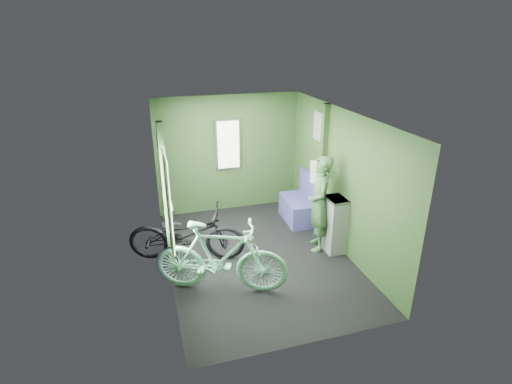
{
  "coord_description": "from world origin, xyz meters",
  "views": [
    {
      "loc": [
        -1.62,
        -5.33,
        3.43
      ],
      "look_at": [
        0.0,
        0.1,
        1.1
      ],
      "focal_mm": 28.0,
      "sensor_mm": 36.0,
      "label": 1
    }
  ],
  "objects_px": {
    "bicycle_mint": "(222,292)",
    "bench_seat": "(299,207)",
    "bicycle_black": "(188,260)",
    "waste_box": "(335,225)",
    "passenger": "(320,204)"
  },
  "relations": [
    {
      "from": "passenger",
      "to": "bench_seat",
      "type": "height_order",
      "value": "passenger"
    },
    {
      "from": "bicycle_black",
      "to": "bicycle_mint",
      "type": "relative_size",
      "value": 0.98
    },
    {
      "from": "bicycle_mint",
      "to": "bench_seat",
      "type": "distance_m",
      "value": 2.63
    },
    {
      "from": "bicycle_black",
      "to": "passenger",
      "type": "xyz_separation_m",
      "value": [
        2.14,
        -0.22,
        0.8
      ]
    },
    {
      "from": "bicycle_black",
      "to": "waste_box",
      "type": "relative_size",
      "value": 1.93
    },
    {
      "from": "bicycle_mint",
      "to": "passenger",
      "type": "bearing_deg",
      "value": -44.85
    },
    {
      "from": "passenger",
      "to": "waste_box",
      "type": "bearing_deg",
      "value": 69.55
    },
    {
      "from": "passenger",
      "to": "bench_seat",
      "type": "xyz_separation_m",
      "value": [
        0.1,
        1.05,
        -0.53
      ]
    },
    {
      "from": "bicycle_mint",
      "to": "waste_box",
      "type": "height_order",
      "value": "waste_box"
    },
    {
      "from": "waste_box",
      "to": "bench_seat",
      "type": "xyz_separation_m",
      "value": [
        -0.11,
        1.22,
        -0.2
      ]
    },
    {
      "from": "passenger",
      "to": "bench_seat",
      "type": "bearing_deg",
      "value": -167.5
    },
    {
      "from": "bench_seat",
      "to": "waste_box",
      "type": "bearing_deg",
      "value": -81.89
    },
    {
      "from": "passenger",
      "to": "bicycle_mint",
      "type": "bearing_deg",
      "value": -49.72
    },
    {
      "from": "waste_box",
      "to": "bench_seat",
      "type": "relative_size",
      "value": 1.01
    },
    {
      "from": "passenger",
      "to": "waste_box",
      "type": "xyz_separation_m",
      "value": [
        0.21,
        -0.17,
        -0.33
      ]
    }
  ]
}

